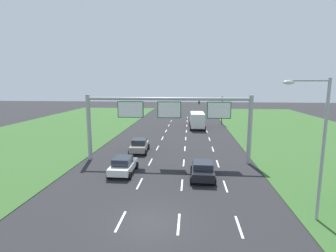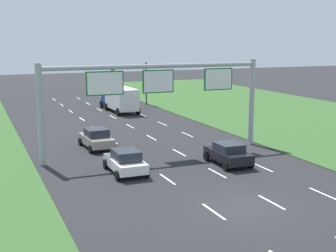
{
  "view_description": "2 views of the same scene",
  "coord_description": "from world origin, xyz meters",
  "px_view_note": "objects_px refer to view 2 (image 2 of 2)",
  "views": [
    {
      "loc": [
        2.32,
        -14.31,
        8.23
      ],
      "look_at": [
        -0.03,
        13.56,
        3.6
      ],
      "focal_mm": 28.0,
      "sensor_mm": 36.0,
      "label": 1
    },
    {
      "loc": [
        -12.58,
        -19.74,
        8.58
      ],
      "look_at": [
        -0.36,
        9.21,
        2.71
      ],
      "focal_mm": 50.0,
      "sensor_mm": 36.0,
      "label": 2
    }
  ],
  "objects_px": {
    "car_near_red": "(97,138)",
    "sign_gantry": "(157,89)",
    "car_lead_silver": "(126,161)",
    "traffic_light_mast": "(132,76)",
    "box_truck": "(119,98)",
    "car_mid_lane": "(228,153)"
  },
  "relations": [
    {
      "from": "car_near_red",
      "to": "sign_gantry",
      "type": "bearing_deg",
      "value": -45.39
    },
    {
      "from": "car_mid_lane",
      "to": "box_truck",
      "type": "relative_size",
      "value": 0.49
    },
    {
      "from": "car_near_red",
      "to": "car_lead_silver",
      "type": "bearing_deg",
      "value": -92.8
    },
    {
      "from": "car_mid_lane",
      "to": "car_lead_silver",
      "type": "bearing_deg",
      "value": 175.46
    },
    {
      "from": "traffic_light_mast",
      "to": "car_near_red",
      "type": "bearing_deg",
      "value": -115.36
    },
    {
      "from": "car_lead_silver",
      "to": "box_truck",
      "type": "distance_m",
      "value": 26.51
    },
    {
      "from": "car_mid_lane",
      "to": "traffic_light_mast",
      "type": "distance_m",
      "value": 30.51
    },
    {
      "from": "car_lead_silver",
      "to": "car_mid_lane",
      "type": "height_order",
      "value": "car_lead_silver"
    },
    {
      "from": "car_mid_lane",
      "to": "traffic_light_mast",
      "type": "bearing_deg",
      "value": 85.06
    },
    {
      "from": "car_near_red",
      "to": "box_truck",
      "type": "distance_m",
      "value": 19.29
    },
    {
      "from": "car_lead_silver",
      "to": "car_near_red",
      "type": "bearing_deg",
      "value": 90.34
    },
    {
      "from": "box_truck",
      "to": "car_lead_silver",
      "type": "bearing_deg",
      "value": -107.29
    },
    {
      "from": "sign_gantry",
      "to": "traffic_light_mast",
      "type": "bearing_deg",
      "value": 75.47
    },
    {
      "from": "car_near_red",
      "to": "car_mid_lane",
      "type": "height_order",
      "value": "car_near_red"
    },
    {
      "from": "car_near_red",
      "to": "sign_gantry",
      "type": "relative_size",
      "value": 0.24
    },
    {
      "from": "car_near_red",
      "to": "car_lead_silver",
      "type": "xyz_separation_m",
      "value": [
        -0.03,
        -7.62,
        -0.01
      ]
    },
    {
      "from": "car_near_red",
      "to": "sign_gantry",
      "type": "xyz_separation_m",
      "value": [
        3.78,
        -3.51,
        4.12
      ]
    },
    {
      "from": "car_lead_silver",
      "to": "traffic_light_mast",
      "type": "bearing_deg",
      "value": 71.18
    },
    {
      "from": "car_lead_silver",
      "to": "traffic_light_mast",
      "type": "relative_size",
      "value": 0.72
    },
    {
      "from": "car_mid_lane",
      "to": "sign_gantry",
      "type": "xyz_separation_m",
      "value": [
        -3.39,
        4.82,
        4.14
      ]
    },
    {
      "from": "box_truck",
      "to": "traffic_light_mast",
      "type": "height_order",
      "value": "traffic_light_mast"
    },
    {
      "from": "box_truck",
      "to": "traffic_light_mast",
      "type": "xyz_separation_m",
      "value": [
        3.04,
        4.02,
        2.25
      ]
    }
  ]
}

